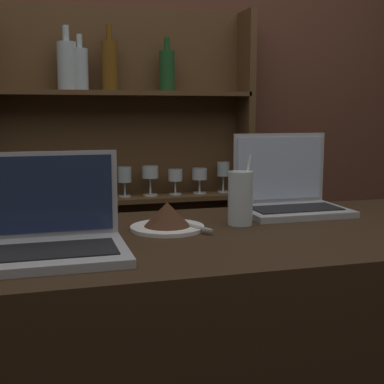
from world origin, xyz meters
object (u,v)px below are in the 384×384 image
(cake_plate, at_px, (167,218))
(laptop_far, at_px, (289,195))
(laptop_near, at_px, (48,234))
(water_glass, at_px, (240,198))

(cake_plate, bearing_deg, laptop_far, 18.82)
(laptop_near, bearing_deg, laptop_far, 22.53)
(cake_plate, distance_m, water_glass, 0.20)
(laptop_far, distance_m, cake_plate, 0.43)
(laptop_near, relative_size, laptop_far, 1.06)
(laptop_near, distance_m, water_glass, 0.52)
(cake_plate, xyz_separation_m, water_glass, (0.20, 0.01, 0.04))
(laptop_far, distance_m, water_glass, 0.24)
(laptop_far, bearing_deg, cake_plate, -161.18)
(laptop_far, bearing_deg, water_glass, -147.55)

